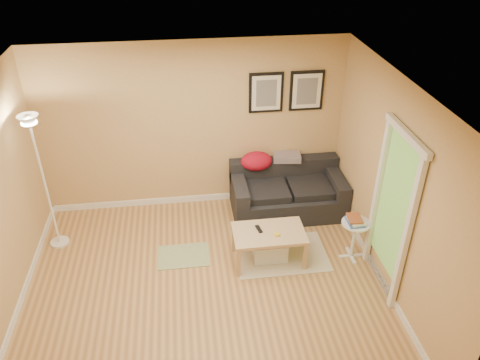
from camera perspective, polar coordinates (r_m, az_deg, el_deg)
The scene contains 23 objects.
floor at distance 6.10m, azimuth -4.17°, elevation -13.02°, with size 4.50×4.50×0.00m, color tan.
ceiling at distance 4.66m, azimuth -5.42°, elevation 10.35°, with size 4.50×4.50×0.00m, color white.
wall_back at distance 7.01m, azimuth -5.74°, elevation 6.34°, with size 4.50×4.50×0.00m, color tan.
wall_front at distance 3.80m, azimuth -2.70°, elevation -20.20°, with size 4.50×4.50×0.00m, color tan.
wall_right at distance 5.79m, azimuth 18.10°, elevation -1.11°, with size 4.00×4.00×0.00m, color tan.
baseboard_back at distance 7.62m, azimuth -5.25°, elevation -2.22°, with size 4.50×0.02×0.10m, color white.
baseboard_left at distance 6.42m, azimuth -25.15°, elevation -13.40°, with size 0.02×4.00×0.10m, color white.
baseboard_right at distance 6.52m, azimuth 16.19°, elevation -10.40°, with size 0.02×4.00×0.10m, color white.
sofa at distance 7.22m, azimuth 5.83°, elevation -1.29°, with size 1.70×0.90×0.75m, color black, non-canonical shape.
red_throw at distance 7.16m, azimuth 2.01°, elevation 2.31°, with size 0.48×0.36×0.28m, color #B21036, non-canonical shape.
plaid_throw at distance 7.29m, azimuth 5.71°, elevation 2.80°, with size 0.42×0.26×0.10m, color tan, non-canonical shape.
framed_print_left at distance 6.90m, azimuth 3.18°, elevation 10.54°, with size 0.50×0.04×0.60m, color black, non-canonical shape.
framed_print_right at distance 7.03m, azimuth 8.08°, elevation 10.68°, with size 0.50×0.04×0.60m, color black, non-canonical shape.
area_rug at distance 6.58m, azimuth 5.01°, elevation -8.98°, with size 1.25×0.85×0.01m, color beige.
green_runner at distance 6.58m, azimuth -6.85°, elevation -9.13°, with size 0.70×0.50×0.01m, color #668C4C.
coffee_table at distance 6.35m, azimuth 3.47°, elevation -7.99°, with size 0.95×0.58×0.47m, color tan, non-canonical shape.
remote_control at distance 6.23m, azimuth 2.30°, elevation -5.96°, with size 0.05×0.16×0.02m, color black.
tape_roll at distance 6.14m, azimuth 4.53°, elevation -6.61°, with size 0.07×0.07×0.03m, color yellow.
storage_bin at distance 6.44m, azimuth 3.60°, elevation -8.37°, with size 0.47×0.34×0.29m, color white, non-canonical shape.
side_table at distance 6.53m, azimuth 13.59°, elevation -7.08°, with size 0.38×0.38×0.58m, color white, non-canonical shape.
book_stack at distance 6.33m, azimuth 13.81°, elevation -4.73°, with size 0.20×0.26×0.08m, color #395CAD, non-canonical shape.
floor_lamp at distance 6.72m, azimuth -22.51°, elevation -0.86°, with size 0.26×0.26×1.98m, color white, non-canonical shape.
doorway at distance 5.80m, azimuth 17.78°, elevation -4.23°, with size 0.12×1.01×2.13m, color white, non-canonical shape.
Camera 1 is at (-0.14, -4.34, 4.29)m, focal length 35.14 mm.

